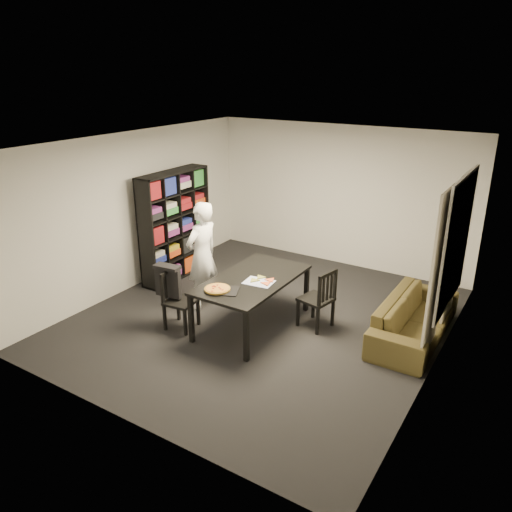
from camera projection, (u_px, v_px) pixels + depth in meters
The scene contains 16 objects.
room at pixel (263, 237), 7.06m from camera, with size 5.01×5.51×2.61m.
window_pane at pixel (457, 242), 6.23m from camera, with size 0.02×1.40×1.60m, color black.
window_frame at pixel (457, 242), 6.23m from camera, with size 0.03×1.52×1.72m, color white.
curtain_left at pixel (436, 281), 5.98m from camera, with size 0.03×0.70×2.25m, color #B8B09D.
curtain_right at pixel (455, 255), 6.80m from camera, with size 0.03×0.70×2.25m, color #B8B09D.
bookshelf at pixel (175, 225), 8.72m from camera, with size 0.35×1.50×1.90m, color black.
dining_table at pixel (252, 282), 7.09m from camera, with size 0.99×1.79×0.74m.
chair_left at pixel (176, 295), 7.12m from camera, with size 0.45×0.45×0.87m.
chair_right at pixel (321, 296), 7.07m from camera, with size 0.50×0.50×0.90m.
draped_jacket at pixel (168, 280), 7.09m from camera, with size 0.41×0.21×0.48m.
person at pixel (202, 256), 7.63m from camera, with size 0.62×0.40×1.69m, color white.
baking_tray at pixel (223, 290), 6.67m from camera, with size 0.40×0.32×0.01m, color black.
pepperoni_pizza at pixel (217, 289), 6.67m from camera, with size 0.35×0.35×0.03m.
kitchen_towel at pixel (259, 282), 6.93m from camera, with size 0.40×0.30×0.01m, color silver.
pizza_slices at pixel (263, 280), 6.97m from camera, with size 0.37×0.31×0.01m, color #C27D3C, non-canonical shape.
sofa at pixel (415, 318), 6.91m from camera, with size 1.97×0.77×0.57m, color #45451B.
Camera 1 is at (3.48, -5.71, 3.57)m, focal length 35.00 mm.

